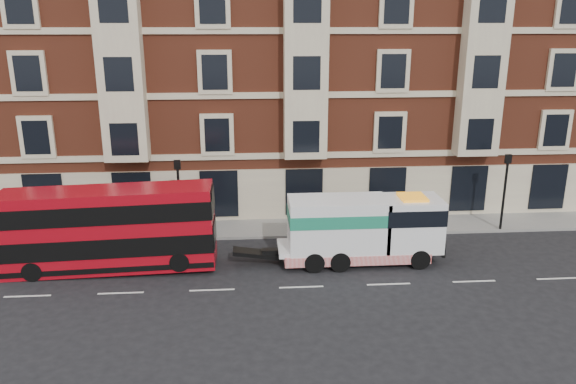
# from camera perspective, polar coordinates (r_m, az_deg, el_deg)

# --- Properties ---
(ground) EXTENTS (120.00, 120.00, 0.00)m
(ground) POSITION_cam_1_polar(r_m,az_deg,el_deg) (25.64, 1.36, -9.64)
(ground) COLOR black
(ground) RESTS_ON ground
(sidewalk) EXTENTS (90.00, 3.00, 0.15)m
(sidewalk) POSITION_cam_1_polar(r_m,az_deg,el_deg) (32.47, 0.09, -3.62)
(sidewalk) COLOR slate
(sidewalk) RESTS_ON ground
(victorian_terrace) EXTENTS (45.00, 12.00, 20.40)m
(victorian_terrace) POSITION_cam_1_polar(r_m,az_deg,el_deg) (37.96, -0.00, 14.79)
(victorian_terrace) COLOR brown
(victorian_terrace) RESTS_ON ground
(lamp_post_west) EXTENTS (0.35, 0.15, 4.35)m
(lamp_post_west) POSITION_cam_1_polar(r_m,az_deg,el_deg) (30.56, -11.02, -0.12)
(lamp_post_west) COLOR black
(lamp_post_west) RESTS_ON sidewalk
(lamp_post_east) EXTENTS (0.35, 0.15, 4.35)m
(lamp_post_east) POSITION_cam_1_polar(r_m,az_deg,el_deg) (33.52, 21.18, 0.54)
(lamp_post_east) COLOR black
(lamp_post_east) RESTS_ON sidewalk
(double_decker_bus) EXTENTS (9.94, 2.28, 4.02)m
(double_decker_bus) POSITION_cam_1_polar(r_m,az_deg,el_deg) (27.86, -17.78, -3.50)
(double_decker_bus) COLOR #A20914
(double_decker_bus) RESTS_ON ground
(tow_truck) EXTENTS (7.95, 2.35, 3.31)m
(tow_truck) POSITION_cam_1_polar(r_m,az_deg,el_deg) (27.71, 7.33, -3.73)
(tow_truck) COLOR white
(tow_truck) RESTS_ON ground
(pedestrian) EXTENTS (0.66, 0.48, 1.68)m
(pedestrian) POSITION_cam_1_polar(r_m,az_deg,el_deg) (31.91, -16.15, -2.95)
(pedestrian) COLOR #192832
(pedestrian) RESTS_ON sidewalk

